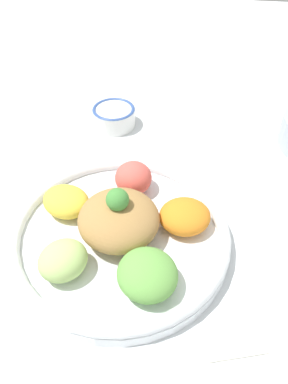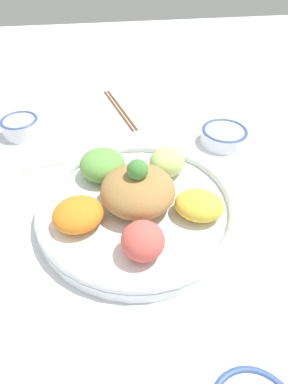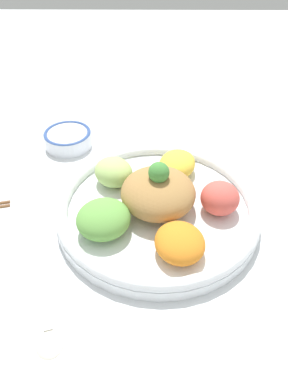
# 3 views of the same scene
# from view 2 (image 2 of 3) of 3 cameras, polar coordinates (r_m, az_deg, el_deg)

# --- Properties ---
(ground_plane) EXTENTS (2.40, 2.40, 0.00)m
(ground_plane) POSITION_cam_2_polar(r_m,az_deg,el_deg) (0.54, 3.27, -5.49)
(ground_plane) COLOR white
(salad_platter) EXTENTS (0.34, 0.34, 0.11)m
(salad_platter) POSITION_cam_2_polar(r_m,az_deg,el_deg) (0.54, -1.24, -1.52)
(salad_platter) COLOR white
(salad_platter) RESTS_ON ground_plane
(sauce_bowl_red) EXTENTS (0.08, 0.08, 0.04)m
(sauce_bowl_red) POSITION_cam_2_polar(r_m,az_deg,el_deg) (0.79, -21.09, 10.90)
(sauce_bowl_red) COLOR white
(sauce_bowl_red) RESTS_ON ground_plane
(sauce_bowl_dark) EXTENTS (0.10, 0.10, 0.03)m
(sauce_bowl_dark) POSITION_cam_2_polar(r_m,az_deg,el_deg) (0.74, 14.01, 9.75)
(sauce_bowl_dark) COLOR white
(sauce_bowl_dark) RESTS_ON ground_plane
(chopsticks_pair_far) EXTENTS (0.07, 0.22, 0.01)m
(chopsticks_pair_far) POSITION_cam_2_polar(r_m,az_deg,el_deg) (0.86, -4.36, 14.58)
(chopsticks_pair_far) COLOR brown
(chopsticks_pair_far) RESTS_ON ground_plane
(serving_spoon_main) EXTENTS (0.12, 0.06, 0.01)m
(serving_spoon_main) POSITION_cam_2_polar(r_m,az_deg,el_deg) (0.69, -20.54, 3.68)
(serving_spoon_main) COLOR beige
(serving_spoon_main) RESTS_ON ground_plane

